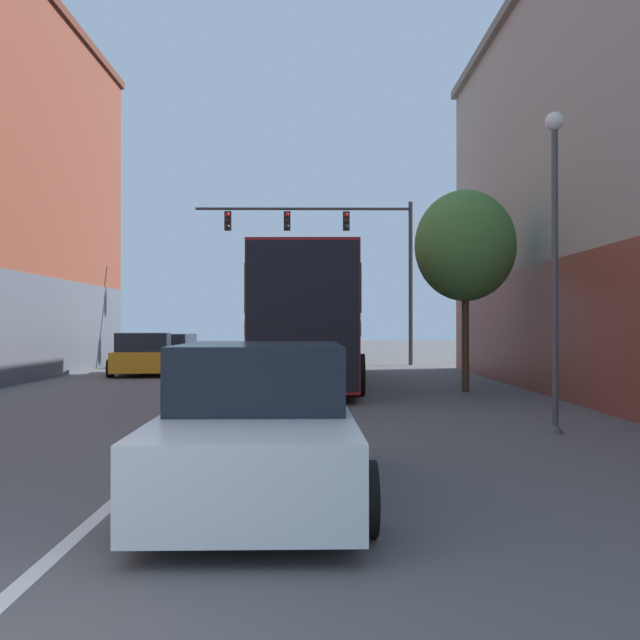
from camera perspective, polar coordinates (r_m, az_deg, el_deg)
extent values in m
cube|color=silver|center=(19.37, -6.13, -5.35)|extent=(0.14, 44.55, 0.01)
cube|color=brown|center=(17.32, 18.57, -0.64)|extent=(0.24, 25.10, 3.20)
cube|color=maroon|center=(21.51, -0.69, 0.12)|extent=(2.74, 11.95, 3.30)
cube|color=black|center=(21.52, -0.69, 1.70)|extent=(2.78, 11.72, 1.05)
cube|color=beige|center=(21.50, -0.69, -0.58)|extent=(2.77, 11.83, 0.33)
cube|color=black|center=(15.58, -1.34, 0.32)|extent=(2.37, 0.12, 3.16)
cylinder|color=black|center=(25.28, -3.26, -3.07)|extent=(0.33, 1.01, 1.00)
cylinder|color=black|center=(25.22, 2.38, -3.08)|extent=(0.33, 1.01, 1.00)
cylinder|color=black|center=(17.95, -5.01, -4.16)|extent=(0.33, 1.01, 1.00)
cylinder|color=black|center=(17.86, 2.94, -4.18)|extent=(0.33, 1.01, 1.00)
cube|color=silver|center=(7.48, -4.63, -9.32)|extent=(1.81, 4.70, 0.70)
cube|color=black|center=(7.69, -4.51, -4.12)|extent=(1.64, 2.45, 0.62)
cylinder|color=black|center=(9.03, -9.90, -9.17)|extent=(0.23, 0.61, 0.60)
cylinder|color=black|center=(8.95, 1.73, -9.25)|extent=(0.23, 0.61, 0.60)
cylinder|color=black|center=(6.23, -13.92, -13.16)|extent=(0.23, 0.61, 0.60)
cylinder|color=black|center=(6.11, 3.29, -13.43)|extent=(0.23, 0.61, 0.60)
cube|color=navy|center=(31.48, -11.04, -2.57)|extent=(1.79, 4.67, 0.60)
cube|color=black|center=(31.24, -11.13, -1.54)|extent=(1.58, 2.45, 0.54)
cylinder|color=black|center=(33.07, -11.92, -2.72)|extent=(0.24, 0.67, 0.66)
cylinder|color=black|center=(32.72, -9.05, -2.75)|extent=(0.24, 0.67, 0.66)
cylinder|color=black|center=(30.30, -13.19, -2.93)|extent=(0.24, 0.67, 0.66)
cylinder|color=black|center=(29.91, -10.07, -2.97)|extent=(0.24, 0.67, 0.66)
cube|color=orange|center=(26.03, -13.25, -3.02)|extent=(2.25, 4.01, 0.65)
cube|color=black|center=(25.82, -13.29, -1.64)|extent=(1.89, 2.17, 0.61)
cylinder|color=black|center=(27.32, -14.96, -3.30)|extent=(0.29, 0.60, 0.57)
cylinder|color=black|center=(27.14, -11.02, -3.33)|extent=(0.29, 0.60, 0.57)
cylinder|color=black|center=(24.98, -15.68, -3.57)|extent=(0.29, 0.60, 0.57)
cylinder|color=black|center=(24.78, -11.37, -3.61)|extent=(0.29, 0.60, 0.57)
cylinder|color=#333338|center=(31.80, 6.93, 2.79)|extent=(0.18, 0.18, 6.89)
cylinder|color=#333338|center=(31.87, -1.28, 8.47)|extent=(9.07, 0.12, 0.12)
cube|color=black|center=(31.82, 2.01, 7.54)|extent=(0.28, 0.24, 0.80)
sphere|color=red|center=(31.70, 2.03, 8.02)|extent=(0.18, 0.18, 0.18)
sphere|color=black|center=(31.67, 2.03, 7.57)|extent=(0.18, 0.18, 0.18)
sphere|color=black|center=(31.63, 2.03, 7.13)|extent=(0.18, 0.18, 0.18)
cube|color=black|center=(31.81, -2.52, 7.54)|extent=(0.28, 0.24, 0.80)
sphere|color=red|center=(31.69, -2.53, 8.02)|extent=(0.18, 0.18, 0.18)
sphere|color=black|center=(31.66, -2.53, 7.58)|extent=(0.18, 0.18, 0.18)
sphere|color=black|center=(31.62, -2.53, 7.13)|extent=(0.18, 0.18, 0.18)
cube|color=black|center=(31.99, -7.03, 7.50)|extent=(0.28, 0.24, 0.80)
sphere|color=red|center=(31.87, -7.06, 7.97)|extent=(0.18, 0.18, 0.18)
sphere|color=black|center=(31.84, -7.06, 7.53)|extent=(0.18, 0.18, 0.18)
sphere|color=black|center=(31.81, -7.06, 7.09)|extent=(0.18, 0.18, 0.18)
cone|color=#47474C|center=(12.24, 17.48, -7.79)|extent=(0.26, 0.26, 0.20)
cylinder|color=#47474C|center=(12.16, 17.46, 2.89)|extent=(0.10, 0.10, 4.74)
sphere|color=white|center=(12.54, 17.44, 14.24)|extent=(0.29, 0.29, 0.29)
cylinder|color=#4C3823|center=(19.15, 11.02, -1.52)|extent=(0.19, 0.19, 2.60)
ellipsoid|color=#4C843D|center=(19.25, 11.01, 5.59)|extent=(2.55, 2.29, 2.80)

